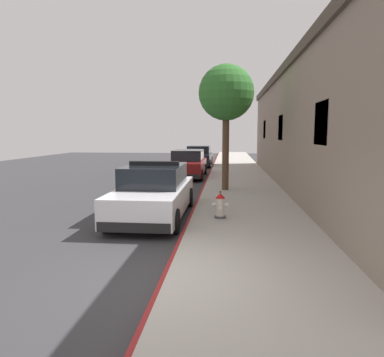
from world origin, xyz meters
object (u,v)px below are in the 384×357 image
(police_cruiser, at_px, (154,193))
(parked_car_dark_far, at_px, (199,156))
(parked_car_silver_ahead, at_px, (188,164))
(fire_hydrant, at_px, (220,206))
(street_tree, at_px, (226,94))

(police_cruiser, height_order, parked_car_dark_far, police_cruiser)
(parked_car_silver_ahead, bearing_deg, fire_hydrant, -79.01)
(parked_car_dark_far, relative_size, street_tree, 0.95)
(parked_car_silver_ahead, height_order, fire_hydrant, parked_car_silver_ahead)
(fire_hydrant, bearing_deg, street_tree, 88.78)
(police_cruiser, height_order, fire_hydrant, police_cruiser)
(police_cruiser, relative_size, fire_hydrant, 6.37)
(parked_car_silver_ahead, distance_m, parked_car_dark_far, 7.12)
(street_tree, bearing_deg, parked_car_silver_ahead, 111.53)
(police_cruiser, bearing_deg, fire_hydrant, -16.45)
(fire_hydrant, xyz_separation_m, street_tree, (0.11, 5.11, 3.59))
(parked_car_silver_ahead, height_order, parked_car_dark_far, same)
(fire_hydrant, bearing_deg, police_cruiser, 163.55)
(parked_car_dark_far, xyz_separation_m, street_tree, (2.09, -12.61, 3.36))
(parked_car_dark_far, bearing_deg, police_cruiser, -89.98)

